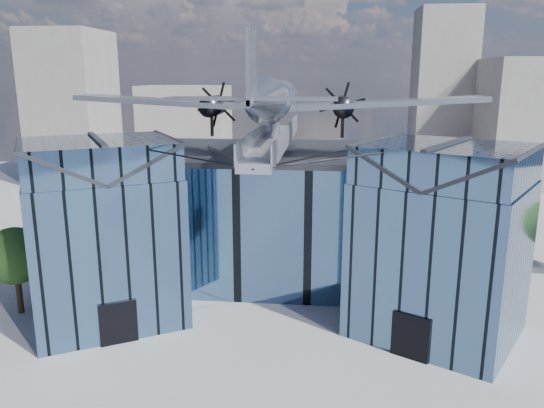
# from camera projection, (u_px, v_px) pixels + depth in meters

# --- Properties ---
(ground_plane) EXTENTS (120.00, 120.00, 0.00)m
(ground_plane) POSITION_uv_depth(u_px,v_px,m) (269.00, 316.00, 35.16)
(ground_plane) COLOR gray
(museum) EXTENTS (32.88, 24.50, 17.60)m
(museum) POSITION_uv_depth(u_px,v_px,m) (277.00, 214.00, 39.48)
(museum) COLOR #44648C
(museum) RESTS_ON ground
(bg_towers) EXTENTS (77.00, 24.50, 26.00)m
(bg_towers) POSITION_uv_depth(u_px,v_px,m) (314.00, 113.00, 81.48)
(bg_towers) COLOR gray
(bg_towers) RESTS_ON ground
(tree_plaza_w) EXTENTS (4.02, 4.02, 5.93)m
(tree_plaza_w) POSITION_uv_depth(u_px,v_px,m) (15.00, 256.00, 34.82)
(tree_plaza_w) COLOR #312313
(tree_plaza_w) RESTS_ON ground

